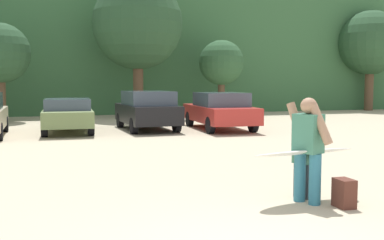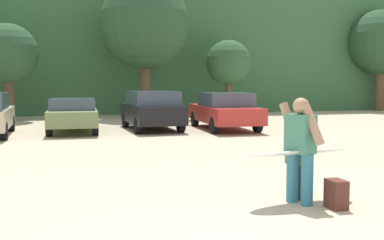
% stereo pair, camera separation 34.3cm
% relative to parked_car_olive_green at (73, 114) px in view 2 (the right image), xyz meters
% --- Properties ---
extents(hillside_ridge, '(108.00, 12.00, 7.84)m').
position_rel_parked_car_olive_green_xyz_m(hillside_ridge, '(1.45, 15.08, 3.21)').
color(hillside_ridge, '#38663D').
rests_on(hillside_ridge, ground_plane).
extents(tree_far_right, '(2.94, 2.94, 4.83)m').
position_rel_parked_car_olive_green_xyz_m(tree_far_right, '(-2.96, 5.88, 2.62)').
color(tree_far_right, brown).
rests_on(tree_far_right, ground_plane).
extents(tree_right, '(4.87, 4.87, 7.50)m').
position_rel_parked_car_olive_green_xyz_m(tree_right, '(3.96, 6.49, 4.33)').
color(tree_right, brown).
rests_on(tree_right, ground_plane).
extents(tree_center_right, '(2.60, 2.60, 4.36)m').
position_rel_parked_car_olive_green_xyz_m(tree_center_right, '(8.85, 6.65, 2.32)').
color(tree_center_right, brown).
rests_on(tree_center_right, ground_plane).
extents(tree_far_left, '(4.35, 4.35, 6.79)m').
position_rel_parked_car_olive_green_xyz_m(tree_far_left, '(20.28, 8.31, 3.87)').
color(tree_far_left, brown).
rests_on(tree_far_left, ground_plane).
extents(parked_car_olive_green, '(1.95, 4.36, 1.32)m').
position_rel_parked_car_olive_green_xyz_m(parked_car_olive_green, '(0.00, 0.00, 0.00)').
color(parked_car_olive_green, '#6B7F4C').
rests_on(parked_car_olive_green, ground_plane).
extents(parked_car_black, '(2.09, 4.09, 1.59)m').
position_rel_parked_car_olive_green_xyz_m(parked_car_black, '(3.14, -0.03, 0.13)').
color(parked_car_black, black).
rests_on(parked_car_black, ground_plane).
extents(parked_car_red, '(2.08, 4.71, 1.52)m').
position_rel_parked_car_olive_green_xyz_m(parked_car_red, '(6.06, -0.63, 0.08)').
color(parked_car_red, '#B72D28').
rests_on(parked_car_red, ground_plane).
extents(person_adult, '(0.47, 0.85, 1.71)m').
position_rel_parked_car_olive_green_xyz_m(person_adult, '(3.35, -11.99, 0.26)').
color(person_adult, teal).
rests_on(person_adult, ground_plane).
extents(person_child, '(0.33, 0.49, 1.23)m').
position_rel_parked_car_olive_green_xyz_m(person_child, '(3.45, -11.68, -0.01)').
color(person_child, '#4C4C51').
rests_on(person_child, ground_plane).
extents(surfboard_white, '(1.93, 0.75, 0.19)m').
position_rel_parked_car_olive_green_xyz_m(surfboard_white, '(3.37, -11.88, 0.10)').
color(surfboard_white, white).
extents(backpack_dropped, '(0.24, 0.34, 0.45)m').
position_rel_parked_car_olive_green_xyz_m(backpack_dropped, '(3.76, -12.40, -0.48)').
color(backpack_dropped, '#592D23').
rests_on(backpack_dropped, ground_plane).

